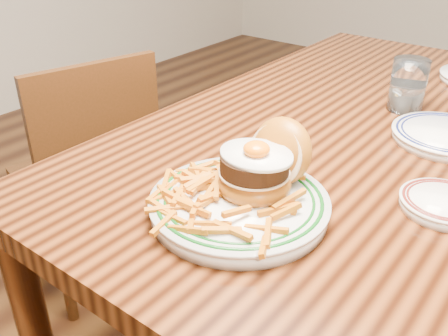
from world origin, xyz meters
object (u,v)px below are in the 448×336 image
Objects in this scene: chair_left at (90,173)px; main_plate at (247,189)px; side_plate at (444,203)px; table at (348,150)px.

main_plate is at bearing -1.87° from chair_left.
chair_left is at bearing 169.07° from main_plate.
chair_left reaches higher than side_plate.
side_plate is (0.28, 0.22, -0.03)m from main_plate.
table is 10.43× the size of side_plate.
chair_left is (-0.75, -0.26, -0.21)m from table.
main_plate is (0.78, -0.23, 0.34)m from chair_left.
main_plate is 2.16× the size of side_plate.
table is 0.51m from main_plate.
chair_left is 0.88m from main_plate.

